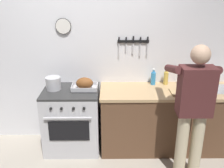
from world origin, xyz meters
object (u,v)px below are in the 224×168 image
object	(u,v)px
bottle_cooking_oil	(166,78)
person_cook	(193,106)
stock_pot	(53,83)
bottle_wine_red	(185,78)
cutting_board	(184,92)
bottle_dish_soap	(153,78)
stove	(72,119)
roasting_pan	(85,84)

from	to	relation	value
bottle_cooking_oil	person_cook	bearing A→B (deg)	-79.95
stock_pot	bottle_wine_red	size ratio (longest dim) A/B	0.63
stock_pot	cutting_board	xyz separation A→B (m)	(1.75, -0.14, -0.08)
bottle_cooking_oil	bottle_dish_soap	world-z (taller)	bottle_cooking_oil
stove	bottle_dish_soap	distance (m)	1.30
roasting_pan	cutting_board	world-z (taller)	roasting_pan
stove	bottle_wine_red	world-z (taller)	bottle_wine_red
stove	cutting_board	bearing A→B (deg)	-3.96
person_cook	bottle_cooking_oil	bearing A→B (deg)	3.47
bottle_cooking_oil	bottle_dish_soap	xyz separation A→B (m)	(-0.18, -0.00, -0.00)
stove	roasting_pan	distance (m)	0.56
cutting_board	bottle_wine_red	distance (m)	0.26
person_cook	roasting_pan	xyz separation A→B (m)	(-1.29, 0.63, 0.02)
stove	bottle_wine_red	bearing A→B (deg)	4.23
stove	bottle_cooking_oil	size ratio (longest dim) A/B	3.77
roasting_pan	bottle_cooking_oil	world-z (taller)	bottle_cooking_oil
roasting_pan	cutting_board	distance (m)	1.34
roasting_pan	bottle_cooking_oil	xyz separation A→B (m)	(1.15, 0.18, 0.02)
stock_pot	bottle_wine_red	bearing A→B (deg)	2.55
stock_pot	bottle_cooking_oil	world-z (taller)	bottle_cooking_oil
bottle_cooking_oil	bottle_wine_red	xyz separation A→B (m)	(0.24, -0.10, 0.04)
bottle_dish_soap	cutting_board	bearing A→B (deg)	-40.82
roasting_pan	bottle_cooking_oil	size ratio (longest dim) A/B	1.47
cutting_board	bottle_wine_red	bearing A→B (deg)	75.72
stock_pot	cutting_board	world-z (taller)	stock_pot
bottle_wine_red	stove	bearing A→B (deg)	-175.77
stock_pot	cutting_board	distance (m)	1.76
stove	cutting_board	world-z (taller)	cutting_board
roasting_pan	bottle_wine_red	distance (m)	1.39
person_cook	bottle_cooking_oil	xyz separation A→B (m)	(-0.14, 0.82, 0.05)
cutting_board	stock_pot	bearing A→B (deg)	175.39
stock_pot	bottle_dish_soap	world-z (taller)	bottle_dish_soap
roasting_pan	bottle_cooking_oil	bearing A→B (deg)	9.13
cutting_board	bottle_dish_soap	distance (m)	0.49
person_cook	cutting_board	size ratio (longest dim) A/B	4.61
bottle_dish_soap	person_cook	bearing A→B (deg)	-68.13
cutting_board	bottle_dish_soap	bearing A→B (deg)	139.18
roasting_pan	bottle_dish_soap	distance (m)	0.98
stove	bottle_dish_soap	xyz separation A→B (m)	(1.16, 0.21, 0.55)
roasting_pan	stock_pot	xyz separation A→B (m)	(-0.43, 0.01, 0.01)
roasting_pan	cutting_board	size ratio (longest dim) A/B	0.98
bottle_dish_soap	roasting_pan	bearing A→B (deg)	-169.40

